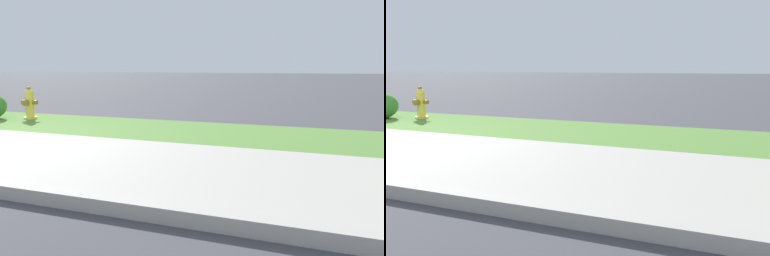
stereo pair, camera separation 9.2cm
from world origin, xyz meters
TOP-DOWN VIEW (x-y plane):
  - grass_verge at (0.00, 2.31)m, footprint 18.00×2.13m
  - fire_hydrant_near_corner at (-0.88, 2.55)m, footprint 0.36×0.33m

SIDE VIEW (x-z plane):
  - grass_verge at x=0.00m, z-range 0.00..0.01m
  - fire_hydrant_near_corner at x=-0.88m, z-range -0.02..0.67m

